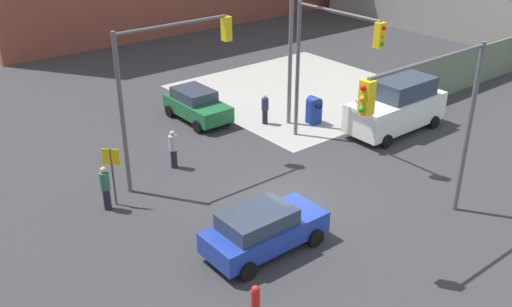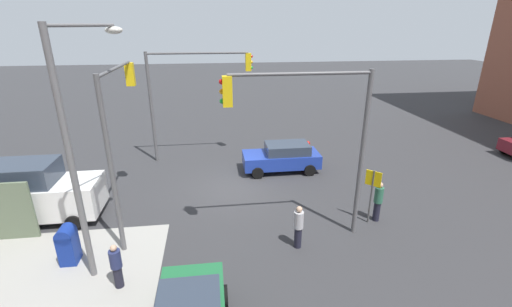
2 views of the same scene
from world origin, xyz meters
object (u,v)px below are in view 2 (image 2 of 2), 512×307
mailbox_blue (68,244)px  van_white_delivery (30,193)px  hatchback_blue (283,157)px  pedestrian_walking_north (378,201)px  traffic_signal_nw_corner (311,124)px  pedestrian_waiting (298,226)px  fire_hydrant (308,148)px  pedestrian_crossing (116,266)px  traffic_signal_ne_corner (119,118)px  street_lamp_corner (78,140)px  traffic_signal_se_corner (191,84)px

mailbox_blue → van_white_delivery: van_white_delivery is taller
hatchback_blue → pedestrian_walking_north: size_ratio=2.39×
traffic_signal_nw_corner → mailbox_blue: 9.51m
traffic_signal_nw_corner → pedestrian_waiting: traffic_signal_nw_corner is taller
fire_hydrant → pedestrian_waiting: size_ratio=0.54×
pedestrian_crossing → van_white_delivery: bearing=-170.1°
mailbox_blue → pedestrian_walking_north: 12.06m
pedestrian_crossing → traffic_signal_ne_corner: bearing=150.2°
pedestrian_crossing → mailbox_blue: bearing=-161.1°
street_lamp_corner → pedestrian_crossing: 4.10m
traffic_signal_ne_corner → mailbox_blue: (1.70, 2.38, -3.84)m
fire_hydrant → pedestrian_walking_north: size_ratio=0.52×
traffic_signal_ne_corner → pedestrian_walking_north: bearing=173.5°
fire_hydrant → mailbox_blue: bearing=39.4°
mailbox_blue → pedestrian_walking_north: (-12.00, -1.20, 0.18)m
traffic_signal_ne_corner → traffic_signal_nw_corner: bearing=164.9°
pedestrian_walking_north → traffic_signal_se_corner: bearing=-109.8°
traffic_signal_se_corner → mailbox_blue: (4.05, 9.50, -3.90)m
mailbox_blue → pedestrian_crossing: bearing=143.1°
van_white_delivery → pedestrian_crossing: (-4.56, 4.70, -0.47)m
traffic_signal_nw_corner → mailbox_blue: bearing=3.3°
mailbox_blue → fire_hydrant: bearing=-140.6°
traffic_signal_ne_corner → van_white_delivery: bearing=-10.9°
street_lamp_corner → pedestrian_waiting: street_lamp_corner is taller
traffic_signal_ne_corner → fire_hydrant: 12.40m
fire_hydrant → pedestrian_walking_north: pedestrian_walking_north is taller
street_lamp_corner → pedestrian_waiting: size_ratio=4.60×
traffic_signal_nw_corner → mailbox_blue: traffic_signal_nw_corner is taller
van_white_delivery → pedestrian_walking_north: van_white_delivery is taller
hatchback_blue → pedestrian_waiting: (0.88, 7.18, 0.06)m
fire_hydrant → van_white_delivery: (13.76, 6.00, 0.79)m
hatchback_blue → pedestrian_crossing: (7.08, 8.48, -0.03)m
hatchback_blue → van_white_delivery: 12.25m
van_white_delivery → pedestrian_walking_north: (-14.56, 2.00, -0.34)m
traffic_signal_se_corner → hatchback_blue: bearing=153.4°
traffic_signal_ne_corner → van_white_delivery: (4.26, -0.82, -3.32)m
traffic_signal_nw_corner → pedestrian_waiting: size_ratio=3.74×
van_white_delivery → pedestrian_walking_north: size_ratio=3.00×
traffic_signal_se_corner → pedestrian_walking_north: 12.08m
traffic_signal_se_corner → van_white_delivery: traffic_signal_se_corner is taller
hatchback_blue → traffic_signal_ne_corner: bearing=31.9°
mailbox_blue → van_white_delivery: size_ratio=0.26×
traffic_signal_nw_corner → van_white_delivery: (11.24, -2.70, -3.34)m
pedestrian_crossing → pedestrian_waiting: 6.34m
pedestrian_crossing → hatchback_blue: bearing=105.9°
street_lamp_corner → hatchback_blue: bearing=-136.6°
traffic_signal_ne_corner → fire_hydrant: traffic_signal_ne_corner is taller
traffic_signal_nw_corner → pedestrian_crossing: traffic_signal_nw_corner is taller
street_lamp_corner → traffic_signal_nw_corner: bearing=-172.5°
street_lamp_corner → van_white_delivery: street_lamp_corner is taller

